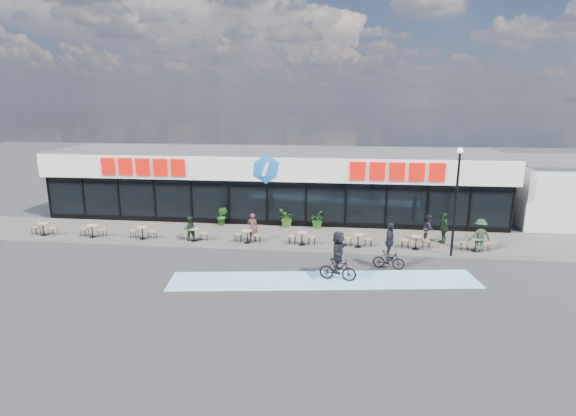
{
  "coord_description": "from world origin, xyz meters",
  "views": [
    {
      "loc": [
        4.62,
        -20.66,
        8.03
      ],
      "look_at": [
        1.77,
        3.5,
        2.12
      ],
      "focal_mm": 28.0,
      "sensor_mm": 36.0,
      "label": 1
    }
  ],
  "objects": [
    {
      "name": "bike_lane",
      "position": [
        4.0,
        -1.5,
        0.01
      ],
      "size": [
        14.17,
        4.13,
        0.01
      ],
      "primitive_type": "cube",
      "rotation": [
        0.0,
        0.0,
        0.14
      ],
      "color": "#7EBFEE",
      "rests_on": "ground"
    },
    {
      "name": "bistro_set_6",
      "position": [
        5.69,
        3.26,
        0.56
      ],
      "size": [
        1.54,
        0.62,
        0.9
      ],
      "color": "tan",
      "rests_on": "sidewalk"
    },
    {
      "name": "cyclist_a",
      "position": [
        4.62,
        -1.41,
        1.11
      ],
      "size": [
        1.75,
        1.81,
        2.32
      ],
      "color": "black",
      "rests_on": "ground"
    },
    {
      "name": "bistro_set_0",
      "position": [
        -12.92,
        3.26,
        0.56
      ],
      "size": [
        1.54,
        0.62,
        0.9
      ],
      "color": "tan",
      "rests_on": "sidewalk"
    },
    {
      "name": "pedestrian_b",
      "position": [
        9.7,
        4.69,
        0.89
      ],
      "size": [
        0.72,
        0.85,
        1.57
      ],
      "primitive_type": "imported",
      "rotation": [
        0.0,
        0.0,
        1.4
      ],
      "color": "black",
      "rests_on": "sidewalk"
    },
    {
      "name": "bistro_set_8",
      "position": [
        11.89,
        3.26,
        0.56
      ],
      "size": [
        1.54,
        0.62,
        0.9
      ],
      "color": "tan",
      "rests_on": "sidewalk"
    },
    {
      "name": "bistro_set_2",
      "position": [
        -6.72,
        3.26,
        0.56
      ],
      "size": [
        1.54,
        0.62,
        0.9
      ],
      "color": "tan",
      "rests_on": "sidewalk"
    },
    {
      "name": "lamp_post",
      "position": [
        10.46,
        2.3,
        3.4
      ],
      "size": [
        0.28,
        0.28,
        5.61
      ],
      "color": "black",
      "rests_on": "sidewalk"
    },
    {
      "name": "pedestrian_a",
      "position": [
        10.48,
        4.47,
        0.97
      ],
      "size": [
        0.64,
        1.09,
        1.75
      ],
      "primitive_type": "imported",
      "rotation": [
        0.0,
        0.0,
        -1.35
      ],
      "color": "black",
      "rests_on": "sidewalk"
    },
    {
      "name": "bistro_set_4",
      "position": [
        -0.52,
        3.26,
        0.56
      ],
      "size": [
        1.54,
        0.62,
        0.9
      ],
      "color": "tan",
      "rests_on": "sidewalk"
    },
    {
      "name": "ground",
      "position": [
        0.0,
        0.0,
        0.0
      ],
      "size": [
        120.0,
        120.0,
        0.0
      ],
      "primitive_type": "plane",
      "color": "#28282B",
      "rests_on": "ground"
    },
    {
      "name": "pedestrian_c",
      "position": [
        12.06,
        3.15,
        1.0
      ],
      "size": [
        1.26,
        0.87,
        1.8
      ],
      "primitive_type": "imported",
      "rotation": [
        0.0,
        0.0,
        3.32
      ],
      "color": "#1C3421",
      "rests_on": "sidewalk"
    },
    {
      "name": "potted_plant_right",
      "position": [
        3.22,
        6.63,
        0.64
      ],
      "size": [
        0.95,
        1.07,
        1.08
      ],
      "primitive_type": "imported",
      "rotation": [
        0.0,
        0.0,
        1.69
      ],
      "color": "#275A19",
      "rests_on": "sidewalk"
    },
    {
      "name": "cyclist_b",
      "position": [
        7.06,
        0.28,
        1.02
      ],
      "size": [
        1.58,
        1.15,
        2.31
      ],
      "color": "black",
      "rests_on": "ground"
    },
    {
      "name": "bistro_set_3",
      "position": [
        -3.62,
        3.26,
        0.56
      ],
      "size": [
        1.54,
        0.62,
        0.9
      ],
      "color": "tan",
      "rests_on": "sidewalk"
    },
    {
      "name": "patron_left",
      "position": [
        -0.29,
        3.62,
        0.91
      ],
      "size": [
        0.61,
        0.42,
        1.62
      ],
      "primitive_type": "imported",
      "rotation": [
        0.0,
        0.0,
        3.2
      ],
      "color": "#4E282B",
      "rests_on": "sidewalk"
    },
    {
      "name": "bistro_set_7",
      "position": [
        8.79,
        3.26,
        0.56
      ],
      "size": [
        1.54,
        0.62,
        0.9
      ],
      "color": "tan",
      "rests_on": "sidewalk"
    },
    {
      "name": "potted_plant_left",
      "position": [
        -2.86,
        6.55,
        0.72
      ],
      "size": [
        0.78,
        0.68,
        1.23
      ],
      "primitive_type": "imported",
      "rotation": [
        0.0,
        0.0,
        6.07
      ],
      "color": "#285819",
      "rests_on": "sidewalk"
    },
    {
      "name": "building",
      "position": [
        -0.0,
        9.93,
        2.34
      ],
      "size": [
        30.6,
        6.57,
        4.75
      ],
      "color": "black",
      "rests_on": "ground"
    },
    {
      "name": "potted_plant_mid",
      "position": [
        1.32,
        6.59,
        0.68
      ],
      "size": [
        1.02,
        1.14,
        1.16
      ],
      "primitive_type": "imported",
      "rotation": [
        0.0,
        0.0,
        4.6
      ],
      "color": "#32621C",
      "rests_on": "sidewalk"
    },
    {
      "name": "patron_right",
      "position": [
        -3.88,
        3.21,
        0.81
      ],
      "size": [
        0.82,
        0.72,
        1.42
      ],
      "primitive_type": "imported",
      "rotation": [
        0.0,
        0.0,
        3.45
      ],
      "color": "black",
      "rests_on": "sidewalk"
    },
    {
      "name": "bistro_set_5",
      "position": [
        2.59,
        3.26,
        0.56
      ],
      "size": [
        1.54,
        0.62,
        0.9
      ],
      "color": "tan",
      "rests_on": "sidewalk"
    },
    {
      "name": "bistro_set_1",
      "position": [
        -9.82,
        3.26,
        0.56
      ],
      "size": [
        1.54,
        0.62,
        0.9
      ],
      "color": "tan",
      "rests_on": "sidewalk"
    },
    {
      "name": "sidewalk",
      "position": [
        0.0,
        4.5,
        0.05
      ],
      "size": [
        44.0,
        5.0,
        0.1
      ],
      "primitive_type": "cube",
      "color": "#4F4C46",
      "rests_on": "ground"
    }
  ]
}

